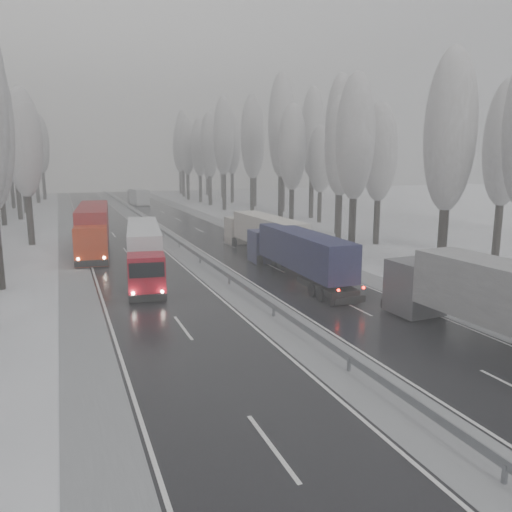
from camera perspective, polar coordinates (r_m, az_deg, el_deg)
ground at (r=19.04m, az=17.18°, el=-17.09°), size 260.00×260.00×0.00m
carriageway_right at (r=46.69m, az=-0.82°, el=0.12°), size 7.50×200.00×0.03m
carriageway_left at (r=44.19m, az=-13.68°, el=-0.81°), size 7.50×200.00×0.03m
median_slush at (r=45.15m, az=-7.07°, el=-0.33°), size 3.00×200.00×0.04m
shoulder_right at (r=48.62m, az=4.65°, el=0.53°), size 2.40×200.00×0.04m
shoulder_left at (r=43.84m, az=-20.09°, el=-1.26°), size 2.40×200.00×0.04m
median_guardrail at (r=45.03m, az=-7.09°, el=0.39°), size 0.12×200.00×0.76m
tree_16 at (r=38.62m, az=21.29°, el=13.01°), size 3.60×3.60×16.53m
tree_17 at (r=48.23m, az=26.61°, el=11.30°), size 3.60×3.60×15.54m
tree_18 at (r=47.37m, az=11.28°, el=13.06°), size 3.60×3.60×16.58m
tree_19 at (r=53.73m, az=13.96°, el=11.31°), size 3.60×3.60×14.57m
tree_20 at (r=56.06m, az=9.69°, el=12.19°), size 3.60×3.60×15.71m
tree_21 at (r=60.70m, az=9.61°, el=13.84°), size 3.60×3.60×18.62m
tree_22 at (r=64.85m, az=4.17°, el=12.22°), size 3.60×3.60×15.86m
tree_23 at (r=71.26m, az=7.39°, el=10.85°), size 3.60×3.60×13.55m
tree_24 at (r=70.26m, az=2.90°, el=14.54°), size 3.60×3.60×20.49m
tree_25 at (r=76.84m, az=6.48°, el=13.68°), size 3.60×3.60×19.44m
tree_26 at (r=79.53m, az=-0.45°, el=13.35°), size 3.60×3.60×18.78m
tree_27 at (r=85.96m, az=3.14°, el=12.66°), size 3.60×3.60×17.62m
tree_28 at (r=89.23m, az=-3.72°, el=13.41°), size 3.60×3.60×19.62m
tree_29 at (r=95.42m, az=-0.14°, el=12.70°), size 3.60×3.60×18.11m
tree_30 at (r=98.57m, az=-5.35°, el=12.50°), size 3.60×3.60×17.86m
tree_31 at (r=104.17m, az=-2.78°, el=12.70°), size 3.60×3.60×18.58m
tree_32 at (r=105.81m, az=-6.47°, el=12.19°), size 3.60×3.60×17.33m
tree_33 at (r=110.48m, az=-5.40°, el=11.16°), size 3.60×3.60×14.33m
tree_34 at (r=112.48m, az=-7.88°, el=12.18°), size 3.60×3.60×17.63m
tree_35 at (r=118.82m, az=-3.93°, el=12.38°), size 3.60×3.60×18.25m
tree_36 at (r=122.40m, az=-8.41°, el=12.83°), size 3.60×3.60×20.23m
tree_37 at (r=127.96m, az=-5.68°, el=11.71°), size 3.60×3.60×16.37m
tree_38 at (r=133.03m, az=-8.72°, el=12.05°), size 3.60×3.60×17.97m
tree_39 at (r=137.55m, az=-7.92°, el=11.56°), size 3.60×3.60×16.19m
tree_62 at (r=56.78m, az=-25.04°, el=11.54°), size 3.60×3.60×16.04m
tree_68 at (r=82.28m, az=-25.90°, el=11.25°), size 3.60×3.60×16.65m
tree_70 at (r=92.33m, az=-25.30°, el=11.33°), size 3.60×3.60×17.09m
tree_72 at (r=101.81m, az=-26.40°, el=10.39°), size 3.60×3.60×15.11m
tree_74 at (r=112.42m, az=-24.08°, el=12.02°), size 3.60×3.60×19.68m
tree_76 at (r=121.75m, az=-23.38°, el=11.58°), size 3.60×3.60×18.55m
tree_77 at (r=125.98m, az=-25.82°, el=10.11°), size 3.60×3.60×14.32m
tree_78 at (r=128.49m, az=-24.91°, el=11.67°), size 3.60×3.60×19.55m
tree_79 at (r=132.61m, az=-25.97°, el=10.84°), size 3.60×3.60×17.07m
truck_blue_box at (r=36.79m, az=4.69°, el=0.53°), size 2.56×14.48×3.70m
truck_cream_box at (r=46.29m, az=0.82°, el=2.73°), size 2.58×14.53×3.71m
box_truck_distant at (r=101.36m, az=-13.32°, el=6.60°), size 3.32×8.55×3.12m
truck_red_white at (r=38.94m, az=-12.67°, el=0.95°), size 4.27×14.84×3.78m
truck_red_red at (r=50.42m, az=-18.10°, el=3.31°), size 4.26×17.18×4.37m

